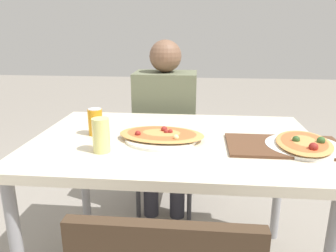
{
  "coord_description": "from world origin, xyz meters",
  "views": [
    {
      "loc": [
        0.11,
        -1.4,
        1.23
      ],
      "look_at": [
        -0.03,
        -0.01,
        0.81
      ],
      "focal_mm": 35.0,
      "sensor_mm": 36.0,
      "label": 1
    }
  ],
  "objects_px": {
    "pizza_main": "(162,136)",
    "drink_glass": "(101,135)",
    "chair_far_seated": "(167,137)",
    "soda_can": "(95,122)",
    "pizza_second": "(304,144)",
    "person_seated": "(165,115)",
    "dining_table": "(174,153)"
  },
  "relations": [
    {
      "from": "person_seated",
      "to": "soda_can",
      "type": "relative_size",
      "value": 9.27
    },
    {
      "from": "soda_can",
      "to": "drink_glass",
      "type": "distance_m",
      "value": 0.23
    },
    {
      "from": "person_seated",
      "to": "drink_glass",
      "type": "relative_size",
      "value": 8.32
    },
    {
      "from": "chair_far_seated",
      "to": "person_seated",
      "type": "bearing_deg",
      "value": 90.0
    },
    {
      "from": "dining_table",
      "to": "person_seated",
      "type": "bearing_deg",
      "value": 99.44
    },
    {
      "from": "chair_far_seated",
      "to": "drink_glass",
      "type": "distance_m",
      "value": 1.02
    },
    {
      "from": "pizza_second",
      "to": "dining_table",
      "type": "bearing_deg",
      "value": 172.56
    },
    {
      "from": "person_seated",
      "to": "drink_glass",
      "type": "bearing_deg",
      "value": 78.59
    },
    {
      "from": "chair_far_seated",
      "to": "soda_can",
      "type": "bearing_deg",
      "value": 70.72
    },
    {
      "from": "dining_table",
      "to": "pizza_main",
      "type": "relative_size",
      "value": 3.12
    },
    {
      "from": "soda_can",
      "to": "chair_far_seated",
      "type": "bearing_deg",
      "value": 70.72
    },
    {
      "from": "pizza_main",
      "to": "soda_can",
      "type": "height_order",
      "value": "soda_can"
    },
    {
      "from": "person_seated",
      "to": "soda_can",
      "type": "bearing_deg",
      "value": 67.51
    },
    {
      "from": "person_seated",
      "to": "pizza_second",
      "type": "relative_size",
      "value": 3.19
    },
    {
      "from": "chair_far_seated",
      "to": "dining_table",
      "type": "bearing_deg",
      "value": 98.04
    },
    {
      "from": "drink_glass",
      "to": "pizza_second",
      "type": "height_order",
      "value": "drink_glass"
    },
    {
      "from": "pizza_main",
      "to": "drink_glass",
      "type": "height_order",
      "value": "drink_glass"
    },
    {
      "from": "pizza_second",
      "to": "person_seated",
      "type": "bearing_deg",
      "value": 132.15
    },
    {
      "from": "dining_table",
      "to": "drink_glass",
      "type": "height_order",
      "value": "drink_glass"
    },
    {
      "from": "person_seated",
      "to": "pizza_main",
      "type": "relative_size",
      "value": 2.84
    },
    {
      "from": "pizza_second",
      "to": "chair_far_seated",
      "type": "bearing_deg",
      "value": 127.97
    },
    {
      "from": "soda_can",
      "to": "drink_glass",
      "type": "bearing_deg",
      "value": -66.82
    },
    {
      "from": "dining_table",
      "to": "chair_far_seated",
      "type": "bearing_deg",
      "value": 98.04
    },
    {
      "from": "dining_table",
      "to": "pizza_second",
      "type": "bearing_deg",
      "value": -7.44
    },
    {
      "from": "chair_far_seated",
      "to": "person_seated",
      "type": "height_order",
      "value": "person_seated"
    },
    {
      "from": "pizza_main",
      "to": "drink_glass",
      "type": "relative_size",
      "value": 2.93
    },
    {
      "from": "person_seated",
      "to": "pizza_main",
      "type": "xyz_separation_m",
      "value": [
        0.05,
        -0.67,
        0.08
      ]
    },
    {
      "from": "dining_table",
      "to": "soda_can",
      "type": "relative_size",
      "value": 10.19
    },
    {
      "from": "person_seated",
      "to": "pizza_second",
      "type": "bearing_deg",
      "value": 132.15
    },
    {
      "from": "chair_far_seated",
      "to": "drink_glass",
      "type": "height_order",
      "value": "drink_glass"
    },
    {
      "from": "soda_can",
      "to": "pizza_main",
      "type": "bearing_deg",
      "value": -7.27
    },
    {
      "from": "dining_table",
      "to": "chair_far_seated",
      "type": "relative_size",
      "value": 1.44
    }
  ]
}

